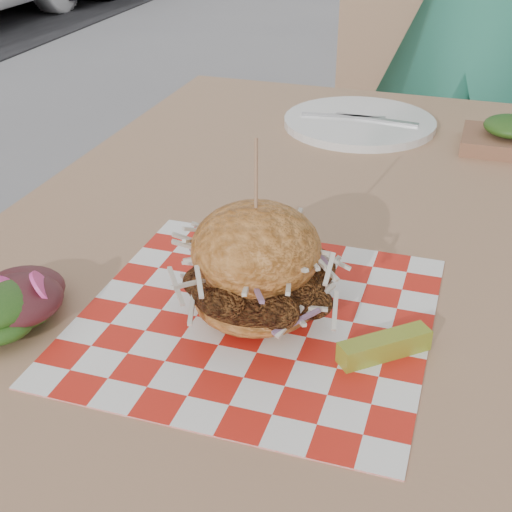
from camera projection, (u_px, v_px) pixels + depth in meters
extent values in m
imported|color=#2C8166|center=(488.00, 6.00, 1.78)|extent=(0.68, 0.52, 1.69)
cube|color=tan|center=(307.00, 228.00, 0.98)|extent=(0.80, 1.20, 0.04)
cylinder|color=#333338|center=(219.00, 248.00, 1.70)|extent=(0.05, 0.05, 0.71)
cube|color=tan|center=(393.00, 162.00, 1.92)|extent=(0.47, 0.47, 0.04)
cube|color=tan|center=(421.00, 52.00, 1.96)|extent=(0.42, 0.09, 0.50)
cylinder|color=#333338|center=(303.00, 254.00, 1.96)|extent=(0.03, 0.03, 0.43)
cylinder|color=#333338|center=(434.00, 282.00, 1.83)|extent=(0.03, 0.03, 0.43)
cylinder|color=#333338|center=(345.00, 203.00, 2.25)|extent=(0.03, 0.03, 0.43)
cylinder|color=#333338|center=(460.00, 225.00, 2.11)|extent=(0.03, 0.03, 0.43)
cube|color=red|center=(256.00, 317.00, 0.75)|extent=(0.36, 0.36, 0.00)
ellipsoid|color=#CB7C39|center=(256.00, 298.00, 0.74)|extent=(0.13, 0.13, 0.05)
ellipsoid|color=brown|center=(256.00, 284.00, 0.73)|extent=(0.14, 0.13, 0.07)
ellipsoid|color=#CB7C39|center=(256.00, 249.00, 0.71)|extent=(0.13, 0.13, 0.09)
cylinder|color=tan|center=(256.00, 187.00, 0.68)|extent=(0.00, 0.00, 0.10)
cube|color=olive|center=(384.00, 346.00, 0.69)|extent=(0.09, 0.08, 0.02)
ellipsoid|color=#3F1419|center=(48.00, 318.00, 0.73)|extent=(0.08, 0.08, 0.03)
ellipsoid|color=#184A15|center=(51.00, 306.00, 0.75)|extent=(0.08, 0.08, 0.03)
ellipsoid|color=#184A15|center=(39.00, 299.00, 0.76)|extent=(0.08, 0.08, 0.03)
ellipsoid|color=#3F1419|center=(19.00, 300.00, 0.76)|extent=(0.08, 0.08, 0.03)
ellipsoid|color=#184A15|center=(1.00, 308.00, 0.74)|extent=(0.08, 0.08, 0.03)
ellipsoid|color=#3F1419|center=(8.00, 328.00, 0.71)|extent=(0.08, 0.08, 0.03)
ellipsoid|color=#184A15|center=(30.00, 327.00, 0.71)|extent=(0.08, 0.08, 0.03)
cylinder|color=#FB45A6|center=(45.00, 289.00, 0.74)|extent=(0.05, 0.05, 0.04)
cylinder|color=white|center=(359.00, 122.00, 1.27)|extent=(0.27, 0.27, 0.01)
cube|color=silver|center=(343.00, 116.00, 1.28)|extent=(0.15, 0.03, 0.00)
cube|color=silver|center=(377.00, 119.00, 1.26)|extent=(0.15, 0.03, 0.00)
cube|color=brown|center=(509.00, 142.00, 1.17)|extent=(0.15, 0.12, 0.02)
ellipsoid|color=#184A15|center=(512.00, 126.00, 1.16)|extent=(0.09, 0.09, 0.03)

